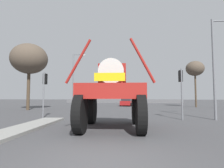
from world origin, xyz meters
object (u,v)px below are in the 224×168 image
at_px(traffic_signal_near_right, 181,82).
at_px(streetlight_far_left, 74,77).
at_px(sedan_ahead, 127,102).
at_px(traffic_signal_near_left, 45,85).
at_px(bare_tree_left, 29,59).
at_px(oversize_sprayer, 112,93).
at_px(bare_tree_right, 195,69).
at_px(streetlight_near_right, 216,63).

distance_m(traffic_signal_near_right, streetlight_far_left, 16.39).
height_order(sedan_ahead, traffic_signal_near_left, traffic_signal_near_left).
xyz_separation_m(traffic_signal_near_right, bare_tree_left, (-15.98, 7.51, 3.56)).
relative_size(oversize_sprayer, streetlight_far_left, 0.64).
relative_size(oversize_sprayer, traffic_signal_near_right, 1.36).
bearing_deg(traffic_signal_near_right, sedan_ahead, 102.84).
distance_m(oversize_sprayer, bare_tree_right, 22.08).
relative_size(streetlight_near_right, bare_tree_left, 0.91).
height_order(bare_tree_left, bare_tree_right, bare_tree_left).
bearing_deg(bare_tree_right, traffic_signal_near_left, -138.84).
bearing_deg(sedan_ahead, traffic_signal_near_left, 168.50).
relative_size(traffic_signal_near_right, streetlight_near_right, 0.50).
bearing_deg(streetlight_near_right, streetlight_far_left, 140.41).
height_order(sedan_ahead, bare_tree_right, bare_tree_right).
bearing_deg(streetlight_near_right, oversize_sprayer, -152.01).
height_order(traffic_signal_near_left, traffic_signal_near_right, traffic_signal_near_right).
height_order(traffic_signal_near_right, bare_tree_right, bare_tree_right).
bearing_deg(sedan_ahead, streetlight_near_right, -151.15).
bearing_deg(bare_tree_left, traffic_signal_near_left, -53.24).
bearing_deg(bare_tree_right, traffic_signal_near_right, -113.73).
bearing_deg(oversize_sprayer, traffic_signal_near_right, -52.39).
bearing_deg(sedan_ahead, traffic_signal_near_right, -158.63).
relative_size(sedan_ahead, traffic_signal_near_left, 1.21).
xyz_separation_m(traffic_signal_near_right, streetlight_near_right, (2.49, -0.00, 1.42)).
distance_m(traffic_signal_near_left, streetlight_far_left, 11.75).
xyz_separation_m(streetlight_far_left, bare_tree_left, (-4.48, -4.06, 1.91)).
distance_m(traffic_signal_near_left, traffic_signal_near_right, 10.37).
bearing_deg(traffic_signal_near_right, traffic_signal_near_left, 179.99).
xyz_separation_m(sedan_ahead, bare_tree_right, (10.46, -2.78, 5.13)).
bearing_deg(streetlight_far_left, bare_tree_left, -137.86).
relative_size(sedan_ahead, streetlight_far_left, 0.55).
bearing_deg(sedan_ahead, bare_tree_right, -96.35).
distance_m(traffic_signal_near_right, bare_tree_right, 16.39).
distance_m(traffic_signal_near_left, bare_tree_left, 10.06).
bearing_deg(bare_tree_right, streetlight_near_right, -105.12).
height_order(traffic_signal_near_left, streetlight_far_left, streetlight_far_left).
bearing_deg(traffic_signal_near_right, oversize_sprayer, -141.00).
height_order(streetlight_near_right, streetlight_far_left, streetlight_far_left).
xyz_separation_m(sedan_ahead, traffic_signal_near_right, (3.99, -17.51, 1.99)).
distance_m(bare_tree_left, bare_tree_right, 23.59).
height_order(oversize_sprayer, streetlight_near_right, streetlight_near_right).
bearing_deg(bare_tree_left, oversize_sprayer, -45.37).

